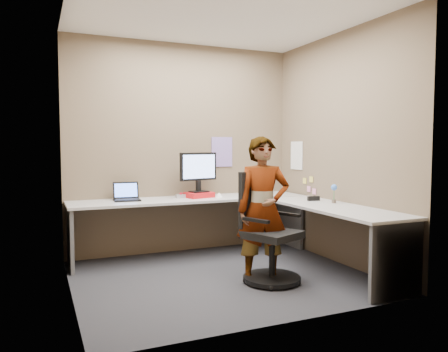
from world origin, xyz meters
name	(u,v)px	position (x,y,z in m)	size (l,w,h in m)	color
ground	(222,277)	(0.00, 0.00, 0.00)	(3.00, 3.00, 0.00)	black
wall_back	(183,148)	(0.00, 1.30, 1.35)	(3.00, 3.00, 0.00)	brown
wall_right	(340,149)	(1.50, 0.00, 1.35)	(2.70, 2.70, 0.00)	brown
wall_left	(68,150)	(-1.50, 0.00, 1.35)	(2.70, 2.70, 0.00)	brown
ceiling	(222,16)	(0.00, 0.00, 2.70)	(3.00, 3.00, 0.00)	white
desk	(243,214)	(0.44, 0.39, 0.59)	(2.98, 2.58, 0.73)	#ACACAC
paper_ream	(199,195)	(0.11, 1.00, 0.76)	(0.33, 0.24, 0.07)	red
monitor	(198,169)	(0.11, 1.02, 1.09)	(0.52, 0.20, 0.50)	black
laptop	(127,196)	(-0.78, 1.07, 0.79)	(0.32, 0.27, 0.22)	black
trackball_mouse	(181,196)	(-0.11, 1.05, 0.76)	(0.12, 0.08, 0.07)	#B7B7BC
origami	(219,195)	(0.36, 0.93, 0.76)	(0.10, 0.10, 0.06)	white
stapler	(314,198)	(1.25, 0.15, 0.76)	(0.15, 0.04, 0.06)	black
flower	(334,191)	(1.34, -0.11, 0.87)	(0.07, 0.07, 0.22)	brown
calendar_purple	(222,152)	(0.55, 1.29, 1.30)	(0.30, 0.01, 0.40)	#846BB7
calendar_white	(297,156)	(1.49, 0.90, 1.25)	(0.01, 0.28, 0.38)	white
sticky_note_a	(311,179)	(1.49, 0.55, 0.95)	(0.01, 0.07, 0.07)	#F2E059
sticky_note_b	(309,189)	(1.49, 0.60, 0.82)	(0.01, 0.07, 0.07)	pink
sticky_note_c	(314,191)	(1.49, 0.48, 0.80)	(0.01, 0.07, 0.07)	pink
sticky_note_d	(305,181)	(1.49, 0.70, 0.92)	(0.01, 0.07, 0.07)	#F2E059
office_chair	(267,237)	(0.37, -0.30, 0.45)	(0.64, 0.64, 1.10)	black
person	(263,210)	(0.33, -0.29, 0.74)	(0.54, 0.35, 1.48)	#999399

